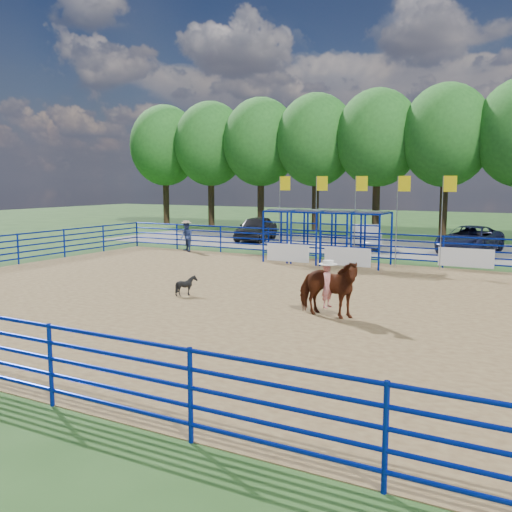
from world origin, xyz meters
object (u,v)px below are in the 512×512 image
Objects in this scene: car_a at (256,228)px; car_b at (365,236)px; car_c at (470,239)px; calf at (186,286)px; spectator_cowboy at (187,236)px; horse_and_rider at (328,286)px.

car_a is 1.10× the size of car_b.
calf is at bearing -101.31° from car_c.
car_c is at bearing -35.58° from calf.
horse_and_rider is at bearing -40.44° from spectator_cowboy.
car_b is at bearing 104.39° from horse_and_rider.
spectator_cowboy is 7.25m from car_a.
spectator_cowboy is at bearing -104.46° from car_a.
horse_and_rider is 0.43× the size of car_c.
car_c is at bearing -11.04° from car_a.
spectator_cowboy is (-7.32, 10.29, 0.51)m from calf.
car_a reaches higher than calf.
horse_and_rider is 5.51m from calf.
spectator_cowboy reaches higher than car_a.
car_a is (-6.78, 17.52, 0.44)m from calf.
spectator_cowboy is 0.39× the size of car_b.
horse_and_rider is 17.97m from car_c.
calf is 0.41× the size of spectator_cowboy.
car_a is at bearing 85.75° from spectator_cowboy.
car_a is 7.79m from car_b.
spectator_cowboy is at bearing 139.56° from horse_and_rider.
horse_and_rider is 21.86m from car_a.
car_c is at bearing 161.67° from car_b.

